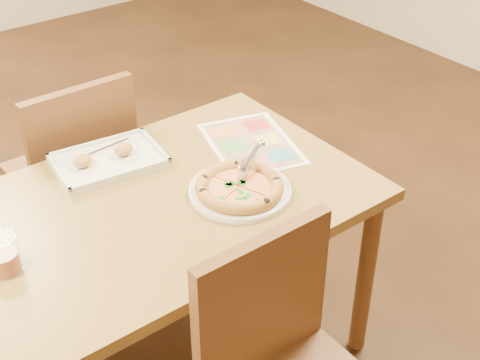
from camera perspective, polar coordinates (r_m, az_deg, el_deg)
room at (r=1.78m, az=-8.47°, el=14.96°), size 7.00×7.00×7.00m
dining_table at (r=2.12m, az=-6.87°, el=-3.59°), size 1.30×0.85×0.72m
chair_near at (r=1.81m, az=3.72°, el=-14.67°), size 0.42×0.42×0.47m
chair_far at (r=2.61m, az=-13.74°, el=1.73°), size 0.42×0.42×0.47m
plate at (r=2.08m, az=0.00°, el=-0.94°), size 0.42×0.42×0.02m
pizza at (r=2.06m, az=-0.06°, el=-0.60°), size 0.28×0.28×0.04m
pizza_cutter at (r=2.08m, az=0.85°, el=1.63°), size 0.14×0.06×0.09m
appetizer_tray at (r=2.26m, az=-11.19°, el=1.61°), size 0.38×0.28×0.06m
glass_tumbler at (r=1.88m, az=-19.55°, el=-6.20°), size 0.09×0.09×0.11m
menu at (r=2.33m, az=0.97°, el=3.14°), size 0.38×0.45×0.00m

